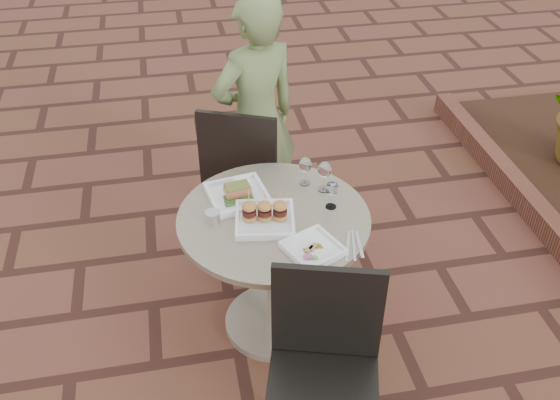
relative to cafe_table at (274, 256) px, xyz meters
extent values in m
plane|color=#582C23|center=(0.21, 0.26, -0.48)|extent=(60.00, 60.00, 0.00)
cylinder|color=gray|center=(0.00, 0.00, -0.46)|extent=(0.52, 0.52, 0.04)
cylinder|color=gray|center=(0.00, 0.00, -0.13)|extent=(0.08, 0.08, 0.70)
cylinder|color=gray|center=(0.00, 0.00, 0.23)|extent=(0.90, 0.90, 0.03)
cube|color=black|center=(0.00, 0.82, -0.03)|extent=(0.58, 0.58, 0.03)
cube|color=black|center=(-0.08, 0.63, 0.22)|extent=(0.42, 0.20, 0.46)
cylinder|color=black|center=(0.24, 0.91, -0.26)|extent=(0.02, 0.02, 0.44)
cylinder|color=black|center=(-0.10, 1.06, -0.26)|extent=(0.02, 0.02, 0.44)
cylinder|color=black|center=(0.09, 0.57, -0.26)|extent=(0.02, 0.02, 0.44)
cylinder|color=black|center=(-0.25, 0.72, -0.26)|extent=(0.02, 0.02, 0.44)
cube|color=black|center=(0.05, -0.79, -0.03)|extent=(0.55, 0.55, 0.03)
cube|color=black|center=(0.10, -0.60, 0.22)|extent=(0.43, 0.15, 0.46)
cylinder|color=black|center=(-0.08, -0.55, -0.26)|extent=(0.02, 0.02, 0.44)
cylinder|color=black|center=(0.28, -0.66, -0.26)|extent=(0.02, 0.02, 0.44)
imported|color=#5D6F3D|center=(0.06, 0.88, 0.26)|extent=(0.63, 0.53, 1.49)
cube|color=white|center=(-0.14, 0.18, 0.25)|extent=(0.31, 0.31, 0.01)
cube|color=#C96D47|center=(-0.14, 0.18, 0.29)|extent=(0.13, 0.09, 0.04)
cube|color=brown|center=(-0.14, 0.18, 0.32)|extent=(0.12, 0.09, 0.01)
cube|color=white|center=(-0.05, -0.03, 0.25)|extent=(0.31, 0.31, 0.01)
cube|color=white|center=(0.12, -0.27, 0.25)|extent=(0.29, 0.29, 0.01)
ellipsoid|color=#CA5387|center=(0.09, -0.32, 0.26)|extent=(0.04, 0.03, 0.02)
cylinder|color=white|center=(0.28, 0.02, 0.25)|extent=(0.05, 0.05, 0.00)
cylinder|color=white|center=(0.28, 0.02, 0.28)|extent=(0.01, 0.01, 0.06)
ellipsoid|color=white|center=(0.28, 0.02, 0.35)|extent=(0.06, 0.06, 0.08)
cylinder|color=white|center=(0.28, 0.02, 0.35)|extent=(0.05, 0.05, 0.03)
cylinder|color=white|center=(0.20, 0.23, 0.25)|extent=(0.05, 0.05, 0.00)
cylinder|color=white|center=(0.20, 0.23, 0.28)|extent=(0.01, 0.01, 0.07)
ellipsoid|color=white|center=(0.20, 0.23, 0.36)|extent=(0.06, 0.06, 0.08)
cylinder|color=white|center=(0.28, 0.16, 0.25)|extent=(0.06, 0.06, 0.00)
cylinder|color=white|center=(0.28, 0.16, 0.29)|extent=(0.01, 0.01, 0.07)
ellipsoid|color=white|center=(0.28, 0.16, 0.36)|extent=(0.07, 0.07, 0.08)
cylinder|color=silver|center=(-0.28, 0.02, 0.27)|extent=(0.07, 0.07, 0.05)
cube|color=brown|center=(1.81, 0.56, -0.41)|extent=(0.12, 3.00, 0.15)
camera|label=1|loc=(-0.40, -2.23, 2.03)|focal=40.00mm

